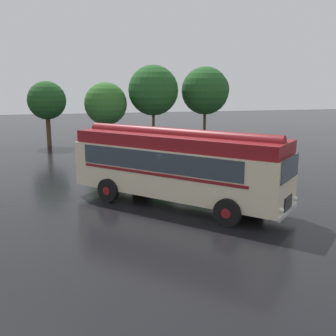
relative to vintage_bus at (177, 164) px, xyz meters
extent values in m
plane|color=black|center=(0.16, 0.37, -1.89)|extent=(120.00, 120.00, 0.00)
cube|color=beige|center=(-0.01, 0.01, -0.29)|extent=(8.65, 9.02, 2.10)
cube|color=maroon|center=(-0.01, 0.01, 1.04)|extent=(8.37, 8.73, 0.56)
cylinder|color=maroon|center=(-0.01, 0.01, 1.30)|extent=(6.92, 7.36, 0.60)
cube|color=#2D3842|center=(0.71, 1.09, 0.28)|extent=(5.48, 5.87, 0.84)
cube|color=#2D3842|center=(-1.14, -0.64, 0.28)|extent=(5.48, 5.87, 0.84)
cube|color=maroon|center=(0.78, 1.02, -0.26)|extent=(5.62, 6.02, 0.12)
cube|color=maroon|center=(-1.07, -0.71, -0.26)|extent=(5.62, 6.02, 0.12)
cube|color=#2D3842|center=(3.41, -3.66, 0.38)|extent=(1.63, 1.53, 0.88)
cube|color=black|center=(3.42, -3.66, -0.99)|extent=(0.70, 0.66, 0.56)
cube|color=silver|center=(3.43, -3.68, -1.32)|extent=(1.80, 1.69, 0.16)
sphere|color=white|center=(4.08, -3.06, -1.02)|extent=(0.22, 0.22, 0.22)
sphere|color=white|center=(2.77, -4.28, -1.02)|extent=(0.22, 0.22, 0.22)
cylinder|color=black|center=(3.06, -1.37, -1.34)|extent=(0.96, 1.00, 1.10)
cylinder|color=maroon|center=(3.06, -1.37, -1.34)|extent=(0.50, 0.50, 0.39)
cylinder|color=black|center=(1.16, -3.15, -1.34)|extent=(0.96, 1.00, 1.10)
cylinder|color=maroon|center=(1.16, -3.15, -1.34)|extent=(0.50, 0.50, 0.39)
cylinder|color=black|center=(-1.04, 3.02, -1.34)|extent=(0.96, 1.00, 1.10)
cylinder|color=maroon|center=(-1.04, 3.02, -1.34)|extent=(0.50, 0.50, 0.39)
cylinder|color=black|center=(-2.94, 1.24, -1.34)|extent=(0.96, 1.00, 1.10)
cylinder|color=maroon|center=(-2.94, 1.24, -1.34)|extent=(0.50, 0.50, 0.39)
cube|color=navy|center=(-1.92, 13.81, -1.22)|extent=(1.72, 4.21, 0.70)
cube|color=navy|center=(-1.92, 13.96, -0.55)|extent=(1.51, 2.19, 0.64)
cube|color=#2D3842|center=(-1.17, 13.96, -0.55)|extent=(0.03, 1.93, 0.50)
cube|color=#2D3842|center=(-2.68, 13.95, -0.55)|extent=(0.03, 1.93, 0.50)
cylinder|color=black|center=(-1.04, 12.51, -1.57)|extent=(0.20, 0.64, 0.64)
cylinder|color=black|center=(-2.80, 12.50, -1.57)|extent=(0.20, 0.64, 0.64)
cylinder|color=black|center=(-1.05, 15.11, -1.57)|extent=(0.20, 0.64, 0.64)
cylinder|color=black|center=(-2.81, 15.10, -1.57)|extent=(0.20, 0.64, 0.64)
cube|color=black|center=(0.59, 13.73, -1.22)|extent=(2.05, 4.33, 0.70)
cube|color=black|center=(0.60, 13.88, -0.55)|extent=(1.68, 2.30, 0.64)
cube|color=#2D3842|center=(1.36, 13.81, -0.55)|extent=(0.19, 1.93, 0.50)
cube|color=#2D3842|center=(-0.15, 13.94, -0.55)|extent=(0.19, 1.93, 0.50)
cylinder|color=black|center=(1.36, 12.35, -1.57)|extent=(0.25, 0.65, 0.64)
cylinder|color=black|center=(-0.40, 12.50, -1.57)|extent=(0.25, 0.65, 0.64)
cylinder|color=black|center=(1.58, 14.95, -1.57)|extent=(0.25, 0.65, 0.64)
cylinder|color=black|center=(-0.18, 15.10, -1.57)|extent=(0.25, 0.65, 0.64)
cube|color=#B7BABF|center=(3.37, 13.92, -1.22)|extent=(1.97, 4.30, 0.70)
cube|color=#B7BABF|center=(3.38, 14.07, -0.55)|extent=(1.63, 2.28, 0.64)
cube|color=#2D3842|center=(4.14, 14.02, -0.55)|extent=(0.15, 1.93, 0.50)
cube|color=#2D3842|center=(2.62, 14.12, -0.55)|extent=(0.15, 1.93, 0.50)
cylinder|color=black|center=(4.17, 12.56, -1.57)|extent=(0.24, 0.65, 0.64)
cylinder|color=black|center=(2.41, 12.68, -1.57)|extent=(0.24, 0.65, 0.64)
cylinder|color=black|center=(4.33, 15.16, -1.57)|extent=(0.24, 0.65, 0.64)
cylinder|color=black|center=(2.58, 15.28, -1.57)|extent=(0.24, 0.65, 0.64)
cylinder|color=#4C3823|center=(-6.28, 19.75, -0.51)|extent=(0.39, 0.39, 2.77)
sphere|color=#1E4C1E|center=(-6.28, 19.75, 2.12)|extent=(3.32, 3.32, 3.32)
sphere|color=#1E4C1E|center=(-6.31, 19.89, 2.51)|extent=(2.28, 2.28, 2.28)
cylinder|color=#4C3823|center=(-1.18, 19.65, -0.78)|extent=(0.37, 0.37, 2.23)
sphere|color=#336B28|center=(-1.18, 19.65, 1.78)|extent=(3.84, 3.84, 3.84)
sphere|color=#336B28|center=(-0.94, 19.52, 1.50)|extent=(2.16, 2.16, 2.16)
cylinder|color=#4C3823|center=(3.30, 20.05, -0.35)|extent=(0.25, 0.25, 3.08)
sphere|color=#235623|center=(3.30, 20.05, 2.94)|extent=(4.68, 4.68, 4.68)
sphere|color=#235623|center=(3.11, 20.18, 2.68)|extent=(3.47, 3.47, 3.47)
cylinder|color=#4C3823|center=(8.60, 20.51, -0.37)|extent=(0.27, 0.27, 3.04)
sphere|color=#235623|center=(8.60, 20.51, 2.88)|extent=(4.64, 4.64, 4.64)
sphere|color=#235623|center=(9.20, 20.47, 2.99)|extent=(3.57, 3.57, 3.57)
camera|label=1|loc=(-4.60, -16.49, 3.45)|focal=42.00mm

